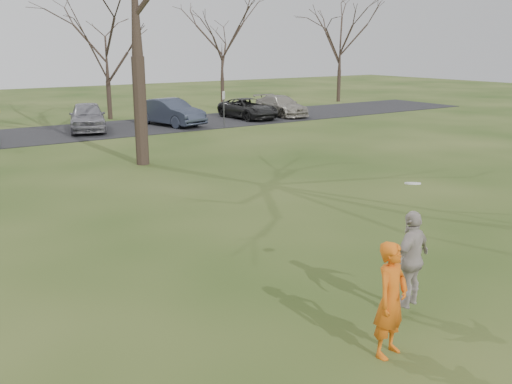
% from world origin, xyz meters
% --- Properties ---
extents(ground, '(120.00, 120.00, 0.00)m').
position_xyz_m(ground, '(0.00, 0.00, 0.00)').
color(ground, '#1E380F').
rests_on(ground, ground).
extents(parking_strip, '(62.00, 6.50, 0.04)m').
position_xyz_m(parking_strip, '(0.00, 25.00, 0.02)').
color(parking_strip, black).
rests_on(parking_strip, ground).
extents(player_defender, '(0.75, 0.58, 1.82)m').
position_xyz_m(player_defender, '(-0.67, -0.63, 0.91)').
color(player_defender, '#DE5F12').
rests_on(player_defender, ground).
extents(car_4, '(3.14, 4.94, 1.57)m').
position_xyz_m(car_4, '(3.07, 24.95, 0.82)').
color(car_4, gray).
rests_on(car_4, parking_strip).
extents(car_5, '(2.73, 4.93, 1.54)m').
position_xyz_m(car_5, '(7.81, 24.43, 0.81)').
color(car_5, '#303849').
rests_on(car_5, parking_strip).
extents(car_6, '(2.27, 4.64, 1.27)m').
position_xyz_m(car_6, '(13.33, 24.54, 0.67)').
color(car_6, black).
rests_on(car_6, parking_strip).
extents(car_7, '(2.01, 4.61, 1.32)m').
position_xyz_m(car_7, '(15.90, 24.48, 0.70)').
color(car_7, gray).
rests_on(car_7, parking_strip).
extents(catching_play, '(1.08, 0.63, 2.23)m').
position_xyz_m(catching_play, '(0.61, 0.11, 1.06)').
color(catching_play, '#B3A7A0').
rests_on(catching_play, ground).
extents(sign_white, '(0.35, 0.35, 2.08)m').
position_xyz_m(sign_white, '(10.00, 22.00, 1.45)').
color(sign_white, '#47474C').
rests_on(sign_white, ground).
extents(small_tree_row, '(55.00, 5.90, 8.50)m').
position_xyz_m(small_tree_row, '(4.38, 30.06, 3.89)').
color(small_tree_row, '#352821').
rests_on(small_tree_row, ground).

